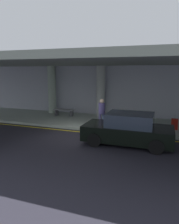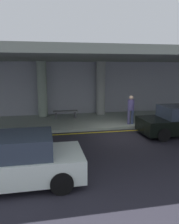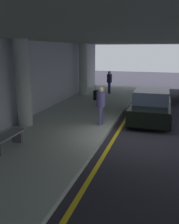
{
  "view_description": "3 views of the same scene",
  "coord_description": "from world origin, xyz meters",
  "px_view_note": "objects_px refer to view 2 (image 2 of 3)",
  "views": [
    {
      "loc": [
        4.44,
        -10.21,
        3.4
      ],
      "look_at": [
        0.0,
        2.26,
        0.87
      ],
      "focal_mm": 34.33,
      "sensor_mm": 36.0,
      "label": 1
    },
    {
      "loc": [
        -3.83,
        -10.6,
        3.4
      ],
      "look_at": [
        -1.31,
        2.1,
        0.85
      ],
      "focal_mm": 36.22,
      "sensor_mm": 36.0,
      "label": 2
    },
    {
      "loc": [
        -9.18,
        -1.1,
        3.4
      ],
      "look_at": [
        -1.26,
        1.35,
        1.29
      ],
      "focal_mm": 39.8,
      "sensor_mm": 36.0,
      "label": 3
    }
  ],
  "objects_px": {
    "support_column_left_mid": "(101,88)",
    "traveler_with_luggage": "(131,108)",
    "support_column_far_left": "(42,89)",
    "bench_metal": "(65,113)",
    "car_white": "(14,161)"
  },
  "relations": [
    {
      "from": "support_column_left_mid",
      "to": "traveler_with_luggage",
      "type": "distance_m",
      "value": 3.42
    },
    {
      "from": "car_white",
      "to": "bench_metal",
      "type": "bearing_deg",
      "value": 74.89
    },
    {
      "from": "support_column_far_left",
      "to": "bench_metal",
      "type": "bearing_deg",
      "value": -30.21
    },
    {
      "from": "car_white",
      "to": "support_column_far_left",
      "type": "bearing_deg",
      "value": 85.42
    },
    {
      "from": "support_column_left_mid",
      "to": "bench_metal",
      "type": "relative_size",
      "value": 2.28
    },
    {
      "from": "support_column_far_left",
      "to": "bench_metal",
      "type": "xyz_separation_m",
      "value": [
        1.44,
        -0.84,
        -1.47
      ]
    },
    {
      "from": "support_column_far_left",
      "to": "support_column_left_mid",
      "type": "height_order",
      "value": "same"
    },
    {
      "from": "support_column_left_mid",
      "to": "traveler_with_luggage",
      "type": "relative_size",
      "value": 2.17
    },
    {
      "from": "support_column_left_mid",
      "to": "car_white",
      "type": "xyz_separation_m",
      "value": [
        -4.8,
        -8.76,
        -1.26
      ]
    },
    {
      "from": "support_column_far_left",
      "to": "traveler_with_luggage",
      "type": "distance_m",
      "value": 5.99
    },
    {
      "from": "support_column_left_mid",
      "to": "traveler_with_luggage",
      "type": "height_order",
      "value": "support_column_left_mid"
    },
    {
      "from": "support_column_far_left",
      "to": "traveler_with_luggage",
      "type": "xyz_separation_m",
      "value": [
        5.02,
        -3.15,
        -0.86
      ]
    },
    {
      "from": "traveler_with_luggage",
      "to": "bench_metal",
      "type": "height_order",
      "value": "traveler_with_luggage"
    },
    {
      "from": "support_column_far_left",
      "to": "support_column_left_mid",
      "type": "relative_size",
      "value": 1.0
    },
    {
      "from": "car_white",
      "to": "traveler_with_luggage",
      "type": "distance_m",
      "value": 8.09
    }
  ]
}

